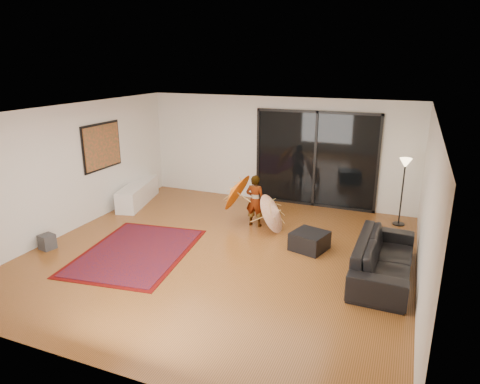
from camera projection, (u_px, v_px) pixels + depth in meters
The scene contains 17 objects.
floor at pixel (221, 253), 8.25m from camera, with size 7.00×7.00×0.00m, color #945228.
ceiling at pixel (219, 112), 7.45m from camera, with size 7.00×7.00×0.00m, color white.
wall_back at pixel (277, 150), 10.94m from camera, with size 7.00×7.00×0.00m, color silver.
wall_front at pixel (89, 268), 4.75m from camera, with size 7.00×7.00×0.00m, color silver.
wall_left at pixel (71, 169), 9.10m from camera, with size 7.00×7.00×0.00m, color silver.
wall_right at pixel (427, 210), 6.59m from camera, with size 7.00×7.00×0.00m, color silver.
sliding_door at pixel (315, 159), 10.60m from camera, with size 3.06×0.07×2.40m.
painting at pixel (102, 146), 9.89m from camera, with size 0.04×1.28×1.08m.
media_console at pixel (138, 193), 11.06m from camera, with size 0.47×1.88×0.52m, color white.
speaker at pixel (47, 242), 8.39m from camera, with size 0.26×0.26×0.30m, color #424244.
persian_rug at pixel (136, 252), 8.28m from camera, with size 2.28×2.93×0.02m.
sofa at pixel (384, 258), 7.27m from camera, with size 2.30×0.90×0.67m, color black.
ottoman at pixel (309, 241), 8.36m from camera, with size 0.62×0.62×0.36m, color black.
floor_lamp at pixel (404, 173), 9.32m from camera, with size 0.26×0.26×1.53m.
child at pixel (255, 201), 9.45m from camera, with size 0.43×0.28×1.17m, color #999999.
parasol_orange at pixel (231, 192), 9.56m from camera, with size 0.60×0.92×0.91m.
parasol_white at pixel (279, 210), 9.13m from camera, with size 0.59×0.88×0.95m.
Camera 1 is at (3.17, -6.84, 3.56)m, focal length 32.00 mm.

